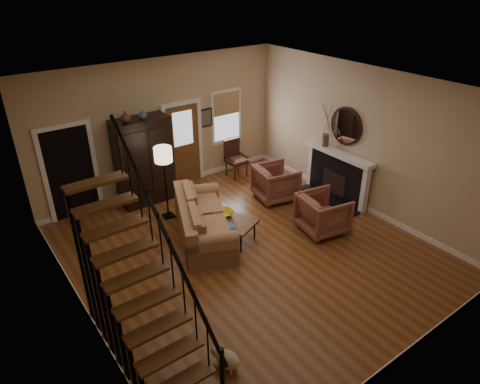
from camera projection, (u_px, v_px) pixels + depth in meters
room at (182, 160)px, 9.03m from camera, size 7.00×7.33×3.30m
staircase at (139, 272)px, 5.57m from camera, size 0.94×2.80×3.20m
fireplace at (338, 171)px, 10.34m from camera, size 0.33×1.95×2.30m
armoire at (144, 161)px, 10.08m from camera, size 1.30×0.60×2.10m
vase_a at (125, 117)px, 9.28m from camera, size 0.24×0.24×0.25m
vase_b at (142, 114)px, 9.50m from camera, size 0.20×0.20×0.21m
sofa at (204, 221)px, 8.91m from camera, size 1.80×2.50×0.86m
coffee_table at (226, 229)px, 9.00m from camera, size 1.13×1.40×0.47m
bowl at (224, 213)px, 9.00m from camera, size 0.42×0.42×0.10m
books at (229, 226)px, 8.60m from camera, size 0.22×0.30×0.06m
armchair_left at (323, 213)px, 9.17m from camera, size 1.10×1.07×0.86m
armchair_right at (276, 183)px, 10.46m from camera, size 1.12×1.10×0.86m
floor_lamp at (166, 183)px, 9.48m from camera, size 0.43×0.43×1.71m
side_chair at (236, 159)px, 11.53m from camera, size 0.54×0.54×1.02m
dog at (228, 360)px, 6.09m from camera, size 0.37×0.48×0.31m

